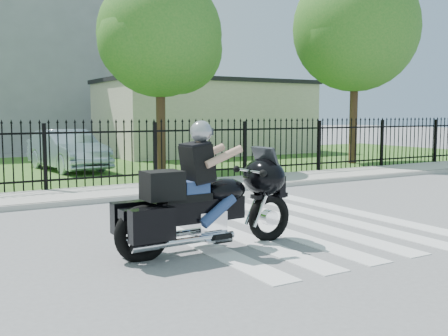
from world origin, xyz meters
TOP-DOWN VIEW (x-y plane):
  - ground at (0.00, 0.00)m, footprint 120.00×120.00m
  - crosswalk at (0.00, 0.00)m, footprint 5.00×5.50m
  - sidewalk at (0.00, 5.00)m, footprint 40.00×2.00m
  - curb at (0.00, 4.00)m, footprint 40.00×0.12m
  - grass_strip at (0.00, 12.00)m, footprint 40.00×12.00m
  - iron_fence at (0.00, 6.00)m, footprint 26.00×0.04m
  - tree_mid at (1.50, 9.00)m, footprint 4.20×4.20m
  - tree_right at (9.50, 8.00)m, footprint 5.00×5.00m
  - building_low at (7.00, 16.00)m, footprint 10.00×6.00m
  - building_low_roof at (7.00, 16.00)m, footprint 10.20×6.20m
  - motorcycle_rider at (-2.12, -0.86)m, footprint 3.01×0.91m
  - parked_car at (-1.15, 11.19)m, footprint 2.10×4.55m

SIDE VIEW (x-z plane):
  - ground at x=0.00m, z-range 0.00..0.00m
  - crosswalk at x=0.00m, z-range 0.00..0.01m
  - grass_strip at x=0.00m, z-range 0.00..0.02m
  - sidewalk at x=0.00m, z-range 0.00..0.12m
  - curb at x=0.00m, z-range 0.00..0.12m
  - parked_car at x=-1.15m, z-range 0.02..1.46m
  - motorcycle_rider at x=-2.12m, z-range -0.18..1.81m
  - iron_fence at x=0.00m, z-range 0.00..1.80m
  - building_low at x=7.00m, z-range 0.00..3.50m
  - building_low_roof at x=7.00m, z-range 3.50..3.70m
  - tree_mid at x=1.50m, z-range 1.28..8.06m
  - tree_right at x=9.50m, z-range 1.44..9.34m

